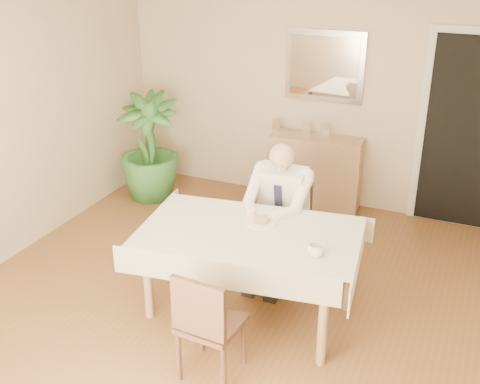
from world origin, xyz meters
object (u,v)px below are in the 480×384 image
at_px(chair_near, 206,322).
at_px(chair_far, 287,218).
at_px(dining_table, 250,241).
at_px(coffee_mug, 316,250).
at_px(seated_man, 276,208).
at_px(potted_palm, 149,147).
at_px(sideboard, 315,171).

bearing_deg(chair_near, chair_far, 95.44).
xyz_separation_m(dining_table, coffee_mug, (0.58, -0.16, 0.13)).
height_order(seated_man, potted_palm, seated_man).
distance_m(dining_table, chair_near, 0.86).
distance_m(chair_near, seated_man, 1.44).
distance_m(dining_table, potted_palm, 2.57).
xyz_separation_m(seated_man, sideboard, (-0.15, 1.63, -0.28)).
bearing_deg(coffee_mug, seated_man, 127.55).
relative_size(chair_near, coffee_mug, 7.22).
xyz_separation_m(chair_near, potted_palm, (-1.98, 2.51, 0.14)).
height_order(dining_table, chair_near, chair_near).
xyz_separation_m(sideboard, potted_palm, (-1.80, -0.55, 0.21)).
bearing_deg(dining_table, chair_near, -95.18).
bearing_deg(potted_palm, chair_near, -51.65).
distance_m(coffee_mug, sideboard, 2.52).
relative_size(chair_far, sideboard, 0.82).
relative_size(coffee_mug, sideboard, 0.12).
bearing_deg(chair_far, seated_man, -95.88).
distance_m(seated_man, sideboard, 1.66).
bearing_deg(sideboard, potted_palm, -167.42).
bearing_deg(seated_man, potted_palm, 151.01).
height_order(chair_near, sideboard, chair_near).
xyz_separation_m(seated_man, coffee_mug, (0.58, -0.75, 0.11)).
height_order(dining_table, sideboard, sideboard).
height_order(chair_far, sideboard, chair_far).
relative_size(seated_man, potted_palm, 1.01).
relative_size(dining_table, seated_man, 1.48).
bearing_deg(coffee_mug, dining_table, 164.63).
bearing_deg(potted_palm, coffee_mug, -35.94).
xyz_separation_m(coffee_mug, potted_palm, (-2.53, 1.83, -0.19)).
bearing_deg(coffee_mug, chair_far, 119.22).
xyz_separation_m(dining_table, seated_man, (-0.00, 0.59, 0.02)).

